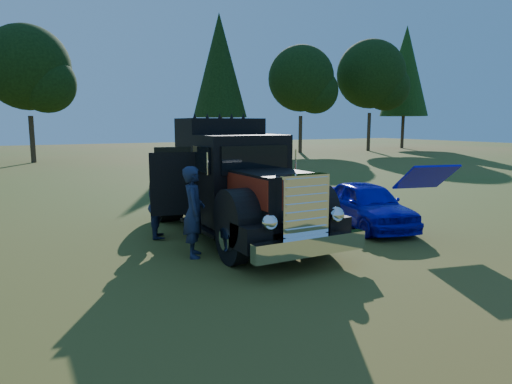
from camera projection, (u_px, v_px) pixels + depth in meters
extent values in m
plane|color=#2E5418|center=(308.00, 256.00, 9.97)|extent=(120.00, 120.00, 0.00)
cylinder|color=#2D2116|center=(32.00, 139.00, 33.47)|extent=(0.36, 0.36, 3.42)
sphere|color=black|center=(27.00, 67.00, 32.70)|extent=(6.08, 6.08, 6.08)
sphere|color=black|center=(46.00, 84.00, 32.75)|extent=(4.18, 4.18, 4.18)
cylinder|color=#2D2116|center=(403.00, 127.00, 53.06)|extent=(0.36, 0.36, 4.86)
cone|color=black|center=(405.00, 71.00, 52.12)|extent=(5.40, 5.40, 10.12)
cylinder|color=#2D2116|center=(300.00, 134.00, 45.21)|extent=(0.36, 0.36, 3.60)
sphere|color=black|center=(301.00, 78.00, 44.41)|extent=(6.40, 6.40, 6.40)
sphere|color=black|center=(316.00, 91.00, 44.46)|extent=(4.40, 4.40, 4.40)
cylinder|color=#2D2116|center=(369.00, 132.00, 48.09)|extent=(0.36, 0.36, 3.96)
sphere|color=black|center=(371.00, 74.00, 47.20)|extent=(7.04, 7.04, 7.04)
sphere|color=black|center=(386.00, 87.00, 47.26)|extent=(4.84, 4.84, 4.84)
cylinder|color=#2D2116|center=(220.00, 130.00, 42.67)|extent=(0.36, 0.36, 4.50)
cone|color=black|center=(220.00, 66.00, 41.80)|extent=(5.00, 5.00, 9.38)
cylinder|color=black|center=(233.00, 238.00, 9.29)|extent=(0.32, 1.10, 1.10)
cylinder|color=black|center=(317.00, 227.00, 10.28)|extent=(0.32, 1.10, 1.10)
cylinder|color=black|center=(163.00, 203.00, 13.46)|extent=(0.32, 1.10, 1.10)
cylinder|color=black|center=(227.00, 197.00, 14.45)|extent=(0.32, 1.10, 1.10)
cylinder|color=black|center=(173.00, 202.00, 13.62)|extent=(0.32, 1.10, 1.10)
cylinder|color=black|center=(218.00, 198.00, 14.30)|extent=(0.32, 1.10, 1.10)
cube|color=black|center=(226.00, 209.00, 12.04)|extent=(1.60, 6.40, 0.28)
cube|color=white|center=(311.00, 246.00, 8.70)|extent=(2.50, 0.22, 0.36)
cube|color=white|center=(302.00, 208.00, 8.86)|extent=(1.05, 0.30, 1.30)
cube|color=black|center=(275.00, 197.00, 9.76)|extent=(1.35, 1.80, 1.10)
cube|color=maroon|center=(246.00, 190.00, 9.41)|extent=(0.02, 1.80, 0.60)
cube|color=maroon|center=(302.00, 186.00, 10.06)|extent=(0.02, 1.80, 0.60)
cylinder|color=black|center=(237.00, 219.00, 9.28)|extent=(0.55, 1.24, 1.24)
cylinder|color=black|center=(313.00, 210.00, 10.18)|extent=(0.55, 1.24, 1.24)
sphere|color=white|center=(270.00, 223.00, 8.46)|extent=(0.32, 0.32, 0.32)
sphere|color=white|center=(336.00, 215.00, 9.19)|extent=(0.32, 0.32, 0.32)
cube|color=black|center=(242.00, 178.00, 11.07)|extent=(2.05, 1.30, 2.10)
cube|color=black|center=(255.00, 160.00, 10.41)|extent=(1.70, 0.05, 0.65)
cube|color=black|center=(220.00, 166.00, 12.17)|extent=(2.05, 1.30, 2.50)
cube|color=black|center=(198.00, 188.00, 13.72)|extent=(2.00, 2.00, 0.35)
cube|color=black|center=(173.00, 184.00, 10.80)|extent=(1.08, 0.32, 1.50)
cube|color=maroon|center=(172.00, 190.00, 10.86)|extent=(0.83, 0.22, 0.75)
imported|color=#11079E|center=(367.00, 204.00, 12.72)|extent=(2.32, 3.96, 1.26)
cube|color=#11079E|center=(426.00, 177.00, 11.33)|extent=(1.48, 1.21, 0.67)
imported|color=#1D2745|center=(194.00, 212.00, 9.80)|extent=(0.70, 0.84, 1.98)
imported|color=#1A1D3E|center=(160.00, 205.00, 11.51)|extent=(0.84, 0.95, 1.65)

